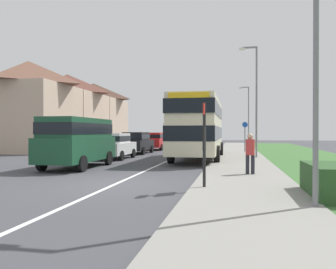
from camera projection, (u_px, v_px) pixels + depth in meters
name	position (u px, v px, depth m)	size (l,w,h in m)	color
ground_plane	(115.00, 184.00, 11.23)	(120.00, 120.00, 0.00)	#424247
lane_marking_centre	(164.00, 163.00, 19.09)	(0.14, 60.00, 0.01)	silver
pavement_near_side	(241.00, 167.00, 16.33)	(3.20, 68.00, 0.12)	gray
roadside_hedge	(331.00, 182.00, 8.69)	(1.10, 2.43, 0.90)	#2D5128
double_decker_bus	(199.00, 125.00, 21.03)	(2.80, 9.57, 3.70)	beige
parked_van_dark_green	(78.00, 139.00, 16.39)	(2.11, 5.09, 2.38)	#19472D
parked_car_white	(114.00, 145.00, 21.69)	(1.98, 3.95, 1.64)	silver
parked_car_black	(137.00, 142.00, 26.89)	(1.93, 4.39, 1.69)	black
parked_car_red	(155.00, 140.00, 32.41)	(1.89, 4.25, 1.65)	#B21E1E
pedestrian_at_stop	(250.00, 152.00, 13.00)	(0.34, 0.34, 1.67)	#23232D
bus_stop_sign	(204.00, 138.00, 9.99)	(0.09, 0.52, 2.60)	black
cycle_route_sign	(245.00, 136.00, 27.32)	(0.44, 0.08, 2.52)	slate
street_lamp_near	(310.00, 34.00, 7.38)	(1.14, 0.20, 6.64)	slate
street_lamp_mid	(255.00, 94.00, 21.37)	(1.14, 0.20, 7.08)	slate
street_lamp_far	(248.00, 112.00, 39.08)	(1.14, 0.20, 6.89)	slate
house_terrace_far_side	(67.00, 111.00, 35.69)	(6.83, 20.37, 7.75)	#C1A88E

